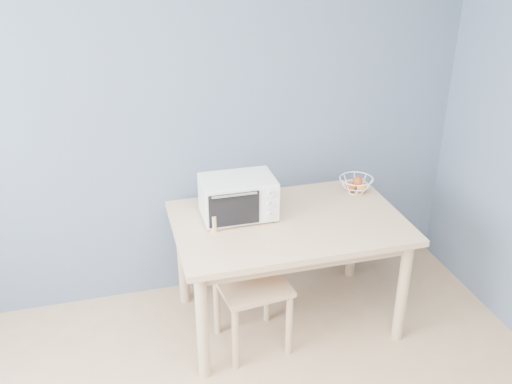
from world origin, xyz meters
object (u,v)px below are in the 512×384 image
object	(u,v)px
toaster_oven	(235,197)
dining_chair	(250,283)
dining_table	(288,234)
fruit_basket	(356,184)

from	to	relation	value
toaster_oven	dining_chair	distance (m)	0.53
dining_table	dining_chair	xyz separation A→B (m)	(-0.28, -0.13, -0.23)
fruit_basket	dining_chair	distance (m)	1.00
toaster_oven	fruit_basket	xyz separation A→B (m)	(0.86, 0.13, -0.08)
dining_table	toaster_oven	size ratio (longest dim) A/B	3.14
fruit_basket	dining_chair	bearing A→B (deg)	-155.58
dining_table	fruit_basket	world-z (taller)	fruit_basket
toaster_oven	fruit_basket	size ratio (longest dim) A/B	1.57
toaster_oven	dining_chair	xyz separation A→B (m)	(0.02, -0.25, -0.46)
toaster_oven	fruit_basket	world-z (taller)	toaster_oven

